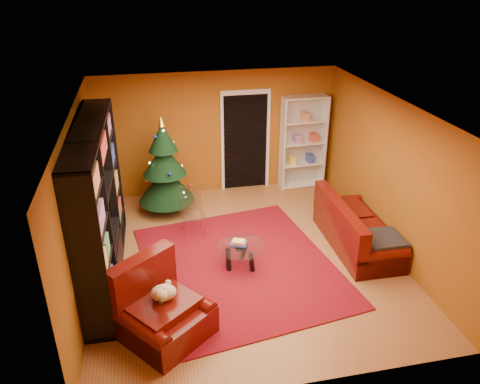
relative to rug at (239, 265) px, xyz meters
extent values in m
cube|color=brown|center=(0.14, 0.22, -0.03)|extent=(5.00, 5.50, 0.05)
cube|color=silver|center=(0.14, 0.22, 2.62)|extent=(5.00, 5.50, 0.05)
cube|color=#975516|center=(0.14, 3.00, 1.29)|extent=(5.00, 0.05, 2.60)
cube|color=#975516|center=(-2.38, 0.22, 1.29)|extent=(0.05, 5.50, 2.60)
cube|color=#975516|center=(2.67, 0.22, 1.29)|extent=(0.05, 5.50, 2.60)
cube|color=maroon|center=(0.00, 0.00, 0.00)|extent=(3.43, 3.84, 0.02)
cube|color=#1C7B7F|center=(-1.22, 2.40, 0.13)|extent=(0.33, 0.33, 0.27)
cube|color=#AD2137|center=(-1.23, 2.65, 0.11)|extent=(0.26, 0.26, 0.24)
camera|label=1|loc=(-1.29, -6.29, 4.49)|focal=35.00mm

